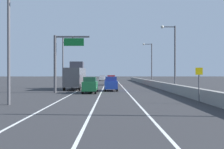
{
  "coord_description": "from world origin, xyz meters",
  "views": [
    {
      "loc": [
        -0.77,
        -3.09,
        2.51
      ],
      "look_at": [
        -0.43,
        53.7,
        2.29
      ],
      "focal_mm": 42.13,
      "sensor_mm": 36.0,
      "label": 1
    }
  ],
  "objects_px": {
    "speed_advisory_sign": "(199,82)",
    "lamp_post_left_mid": "(64,58)",
    "car_white_3": "(102,78)",
    "car_red_0": "(111,80)",
    "car_blue_2": "(111,84)",
    "lamp_post_right_second": "(173,53)",
    "lamp_post_right_third": "(150,61)",
    "box_truck": "(75,76)",
    "car_green_1": "(90,85)",
    "lamp_post_left_near": "(12,38)",
    "overhead_sign_gantry": "(61,56)"
  },
  "relations": [
    {
      "from": "speed_advisory_sign",
      "to": "lamp_post_left_mid",
      "type": "bearing_deg",
      "value": 121.79
    },
    {
      "from": "car_green_1",
      "to": "car_red_0",
      "type": "bearing_deg",
      "value": 83.22
    },
    {
      "from": "car_blue_2",
      "to": "car_green_1",
      "type": "bearing_deg",
      "value": -122.77
    },
    {
      "from": "lamp_post_right_second",
      "to": "car_white_3",
      "type": "distance_m",
      "value": 57.33
    },
    {
      "from": "lamp_post_left_near",
      "to": "car_red_0",
      "type": "xyz_separation_m",
      "value": [
        8.01,
        35.85,
        -4.3
      ]
    },
    {
      "from": "lamp_post_right_second",
      "to": "car_blue_2",
      "type": "xyz_separation_m",
      "value": [
        -8.74,
        1.23,
        -4.34
      ]
    },
    {
      "from": "car_red_0",
      "to": "car_green_1",
      "type": "distance_m",
      "value": 23.24
    },
    {
      "from": "lamp_post_right_third",
      "to": "speed_advisory_sign",
      "type": "bearing_deg",
      "value": -92.41
    },
    {
      "from": "lamp_post_left_mid",
      "to": "speed_advisory_sign",
      "type": "bearing_deg",
      "value": -58.21
    },
    {
      "from": "lamp_post_right_second",
      "to": "car_red_0",
      "type": "height_order",
      "value": "lamp_post_right_second"
    },
    {
      "from": "speed_advisory_sign",
      "to": "lamp_post_left_mid",
      "type": "distance_m",
      "value": 29.9
    },
    {
      "from": "car_green_1",
      "to": "box_truck",
      "type": "relative_size",
      "value": 0.58
    },
    {
      "from": "overhead_sign_gantry",
      "to": "car_green_1",
      "type": "relative_size",
      "value": 1.58
    },
    {
      "from": "lamp_post_right_second",
      "to": "car_white_3",
      "type": "height_order",
      "value": "lamp_post_right_second"
    },
    {
      "from": "speed_advisory_sign",
      "to": "car_blue_2",
      "type": "relative_size",
      "value": 0.67
    },
    {
      "from": "lamp_post_left_mid",
      "to": "car_white_3",
      "type": "relative_size",
      "value": 2.24
    },
    {
      "from": "overhead_sign_gantry",
      "to": "lamp_post_right_third",
      "type": "height_order",
      "value": "lamp_post_right_third"
    },
    {
      "from": "overhead_sign_gantry",
      "to": "lamp_post_right_second",
      "type": "xyz_separation_m",
      "value": [
        15.27,
        2.49,
        0.64
      ]
    },
    {
      "from": "overhead_sign_gantry",
      "to": "box_truck",
      "type": "distance_m",
      "value": 7.79
    },
    {
      "from": "lamp_post_left_near",
      "to": "car_blue_2",
      "type": "bearing_deg",
      "value": 64.89
    },
    {
      "from": "lamp_post_left_mid",
      "to": "box_truck",
      "type": "relative_size",
      "value": 1.12
    },
    {
      "from": "car_white_3",
      "to": "box_truck",
      "type": "height_order",
      "value": "box_truck"
    },
    {
      "from": "lamp_post_left_mid",
      "to": "car_white_3",
      "type": "xyz_separation_m",
      "value": [
        5.38,
        45.63,
        -4.44
      ]
    },
    {
      "from": "lamp_post_right_second",
      "to": "overhead_sign_gantry",
      "type": "bearing_deg",
      "value": -170.73
    },
    {
      "from": "speed_advisory_sign",
      "to": "box_truck",
      "type": "bearing_deg",
      "value": 123.34
    },
    {
      "from": "lamp_post_left_near",
      "to": "car_red_0",
      "type": "relative_size",
      "value": 2.1
    },
    {
      "from": "overhead_sign_gantry",
      "to": "lamp_post_left_near",
      "type": "distance_m",
      "value": 13.26
    },
    {
      "from": "car_blue_2",
      "to": "box_truck",
      "type": "relative_size",
      "value": 0.55
    },
    {
      "from": "car_blue_2",
      "to": "lamp_post_right_second",
      "type": "bearing_deg",
      "value": -8.02
    },
    {
      "from": "lamp_post_right_third",
      "to": "car_white_3",
      "type": "xyz_separation_m",
      "value": [
        -11.79,
        34.3,
        -4.44
      ]
    },
    {
      "from": "overhead_sign_gantry",
      "to": "lamp_post_right_third",
      "type": "distance_m",
      "value": 28.67
    },
    {
      "from": "speed_advisory_sign",
      "to": "car_green_1",
      "type": "xyz_separation_m",
      "value": [
        -10.0,
        12.01,
        -0.73
      ]
    },
    {
      "from": "car_red_0",
      "to": "car_blue_2",
      "type": "relative_size",
      "value": 0.98
    },
    {
      "from": "speed_advisory_sign",
      "to": "car_green_1",
      "type": "distance_m",
      "value": 15.64
    },
    {
      "from": "lamp_post_right_second",
      "to": "lamp_post_left_near",
      "type": "height_order",
      "value": "same"
    },
    {
      "from": "overhead_sign_gantry",
      "to": "car_white_3",
      "type": "relative_size",
      "value": 1.81
    },
    {
      "from": "lamp_post_left_mid",
      "to": "car_green_1",
      "type": "bearing_deg",
      "value": -66.93
    },
    {
      "from": "car_white_3",
      "to": "overhead_sign_gantry",
      "type": "bearing_deg",
      "value": -93.55
    },
    {
      "from": "lamp_post_left_near",
      "to": "car_red_0",
      "type": "bearing_deg",
      "value": 77.41
    },
    {
      "from": "speed_advisory_sign",
      "to": "car_red_0",
      "type": "xyz_separation_m",
      "value": [
        -7.26,
        35.08,
        -0.7
      ]
    },
    {
      "from": "lamp_post_right_third",
      "to": "car_blue_2",
      "type": "distance_m",
      "value": 22.7
    },
    {
      "from": "lamp_post_right_third",
      "to": "car_blue_2",
      "type": "xyz_separation_m",
      "value": [
        -8.88,
        -20.44,
        -4.34
      ]
    },
    {
      "from": "car_green_1",
      "to": "car_white_3",
      "type": "distance_m",
      "value": 58.86
    },
    {
      "from": "lamp_post_right_third",
      "to": "lamp_post_left_mid",
      "type": "distance_m",
      "value": 20.57
    },
    {
      "from": "lamp_post_right_third",
      "to": "car_green_1",
      "type": "height_order",
      "value": "lamp_post_right_third"
    },
    {
      "from": "speed_advisory_sign",
      "to": "lamp_post_right_third",
      "type": "xyz_separation_m",
      "value": [
        1.54,
        36.56,
        3.61
      ]
    },
    {
      "from": "lamp_post_left_mid",
      "to": "car_blue_2",
      "type": "relative_size",
      "value": 2.05
    },
    {
      "from": "lamp_post_left_near",
      "to": "car_red_0",
      "type": "height_order",
      "value": "lamp_post_left_near"
    },
    {
      "from": "car_white_3",
      "to": "lamp_post_left_mid",
      "type": "bearing_deg",
      "value": -96.72
    },
    {
      "from": "lamp_post_right_second",
      "to": "car_red_0",
      "type": "bearing_deg",
      "value": 113.19
    }
  ]
}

